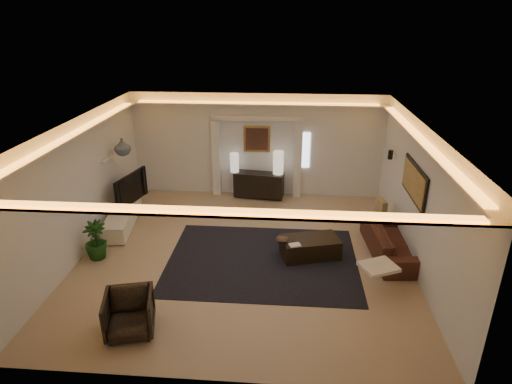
# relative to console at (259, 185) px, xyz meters

# --- Properties ---
(floor) EXTENTS (7.00, 7.00, 0.00)m
(floor) POSITION_rel_console_xyz_m (-0.08, -3.19, -0.40)
(floor) COLOR tan
(floor) RESTS_ON ground
(ceiling) EXTENTS (7.00, 7.00, 0.00)m
(ceiling) POSITION_rel_console_xyz_m (-0.08, -3.19, 2.50)
(ceiling) COLOR white
(ceiling) RESTS_ON ground
(wall_back) EXTENTS (7.00, 0.00, 7.00)m
(wall_back) POSITION_rel_console_xyz_m (-0.08, 0.31, 1.05)
(wall_back) COLOR silver
(wall_back) RESTS_ON ground
(wall_front) EXTENTS (7.00, 0.00, 7.00)m
(wall_front) POSITION_rel_console_xyz_m (-0.08, -6.69, 1.05)
(wall_front) COLOR silver
(wall_front) RESTS_ON ground
(wall_left) EXTENTS (0.00, 7.00, 7.00)m
(wall_left) POSITION_rel_console_xyz_m (-3.58, -3.19, 1.05)
(wall_left) COLOR silver
(wall_left) RESTS_ON ground
(wall_right) EXTENTS (0.00, 7.00, 7.00)m
(wall_right) POSITION_rel_console_xyz_m (3.42, -3.19, 1.05)
(wall_right) COLOR silver
(wall_right) RESTS_ON ground
(cove_soffit) EXTENTS (7.00, 7.00, 0.04)m
(cove_soffit) POSITION_rel_console_xyz_m (-0.08, -3.19, 2.22)
(cove_soffit) COLOR silver
(cove_soffit) RESTS_ON ceiling
(daylight_slit) EXTENTS (0.25, 0.03, 1.00)m
(daylight_slit) POSITION_rel_console_xyz_m (1.27, 0.29, 0.95)
(daylight_slit) COLOR white
(daylight_slit) RESTS_ON wall_back
(area_rug) EXTENTS (4.00, 3.00, 0.01)m
(area_rug) POSITION_rel_console_xyz_m (0.32, -3.39, -0.39)
(area_rug) COLOR black
(area_rug) RESTS_ON ground
(pilaster_left) EXTENTS (0.22, 0.20, 2.20)m
(pilaster_left) POSITION_rel_console_xyz_m (-1.23, 0.21, 0.70)
(pilaster_left) COLOR silver
(pilaster_left) RESTS_ON ground
(pilaster_right) EXTENTS (0.22, 0.20, 2.20)m
(pilaster_right) POSITION_rel_console_xyz_m (1.07, 0.21, 0.70)
(pilaster_right) COLOR silver
(pilaster_right) RESTS_ON ground
(alcove_header) EXTENTS (2.52, 0.20, 0.12)m
(alcove_header) POSITION_rel_console_xyz_m (-0.08, 0.21, 1.85)
(alcove_header) COLOR silver
(alcove_header) RESTS_ON wall_back
(painting_frame) EXTENTS (0.74, 0.04, 0.74)m
(painting_frame) POSITION_rel_console_xyz_m (-0.08, 0.28, 1.25)
(painting_frame) COLOR tan
(painting_frame) RESTS_ON wall_back
(painting_canvas) EXTENTS (0.62, 0.02, 0.62)m
(painting_canvas) POSITION_rel_console_xyz_m (-0.08, 0.26, 1.25)
(painting_canvas) COLOR #4C2D1E
(painting_canvas) RESTS_ON wall_back
(art_panel_frame) EXTENTS (0.04, 1.64, 0.74)m
(art_panel_frame) POSITION_rel_console_xyz_m (3.39, -2.89, 1.30)
(art_panel_frame) COLOR black
(art_panel_frame) RESTS_ON wall_right
(art_panel_gold) EXTENTS (0.02, 1.50, 0.62)m
(art_panel_gold) POSITION_rel_console_xyz_m (3.37, -2.89, 1.30)
(art_panel_gold) COLOR tan
(art_panel_gold) RESTS_ON wall_right
(wall_sconce) EXTENTS (0.12, 0.12, 0.22)m
(wall_sconce) POSITION_rel_console_xyz_m (3.30, -0.99, 1.28)
(wall_sconce) COLOR black
(wall_sconce) RESTS_ON wall_right
(wall_niche) EXTENTS (0.10, 0.55, 0.04)m
(wall_niche) POSITION_rel_console_xyz_m (-3.52, -1.79, 1.25)
(wall_niche) COLOR silver
(wall_niche) RESTS_ON wall_left
(console) EXTENTS (1.43, 0.61, 0.69)m
(console) POSITION_rel_console_xyz_m (0.00, 0.00, 0.00)
(console) COLOR black
(console) RESTS_ON ground
(lamp_left) EXTENTS (0.31, 0.31, 0.54)m
(lamp_left) POSITION_rel_console_xyz_m (-0.69, 0.06, 0.69)
(lamp_left) COLOR beige
(lamp_left) RESTS_ON console
(lamp_right) EXTENTS (0.34, 0.34, 0.64)m
(lamp_right) POSITION_rel_console_xyz_m (0.54, -0.00, 0.69)
(lamp_right) COLOR beige
(lamp_right) RESTS_ON console
(media_ledge) EXTENTS (0.81, 2.17, 0.40)m
(media_ledge) POSITION_rel_console_xyz_m (-3.23, -2.00, -0.18)
(media_ledge) COLOR silver
(media_ledge) RESTS_ON ground
(tv) EXTENTS (1.35, 0.47, 0.77)m
(tv) POSITION_rel_console_xyz_m (-3.23, -1.52, 0.44)
(tv) COLOR black
(tv) RESTS_ON media_ledge
(figurine) EXTENTS (0.16, 0.16, 0.35)m
(figurine) POSITION_rel_console_xyz_m (-3.12, -0.94, 0.24)
(figurine) COLOR black
(figurine) RESTS_ON media_ledge
(ginger_jar) EXTENTS (0.45, 0.45, 0.41)m
(ginger_jar) POSITION_rel_console_xyz_m (-3.23, -1.48, 1.48)
(ginger_jar) COLOR #505B62
(ginger_jar) RESTS_ON wall_niche
(plant) EXTENTS (0.51, 0.51, 0.84)m
(plant) POSITION_rel_console_xyz_m (-3.23, -3.54, 0.02)
(plant) COLOR #143910
(plant) RESTS_ON ground
(sofa) EXTENTS (2.17, 0.99, 0.62)m
(sofa) POSITION_rel_console_xyz_m (3.07, -2.88, -0.09)
(sofa) COLOR #4F3A1F
(sofa) RESTS_ON ground
(throw_blanket) EXTENTS (0.79, 0.73, 0.07)m
(throw_blanket) POSITION_rel_console_xyz_m (2.53, -4.32, 0.15)
(throw_blanket) COLOR beige
(throw_blanket) RESTS_ON sofa
(throw_pillow) EXTENTS (0.22, 0.46, 0.44)m
(throw_pillow) POSITION_rel_console_xyz_m (3.07, -1.66, 0.15)
(throw_pillow) COLOR #9D8A57
(throw_pillow) RESTS_ON sofa
(coffee_table) EXTENTS (1.34, 0.96, 0.45)m
(coffee_table) POSITION_rel_console_xyz_m (1.33, -3.12, -0.20)
(coffee_table) COLOR black
(coffee_table) RESTS_ON ground
(bowl) EXTENTS (0.28, 0.28, 0.06)m
(bowl) POSITION_rel_console_xyz_m (0.73, -3.29, 0.04)
(bowl) COLOR #432F23
(bowl) RESTS_ON coffee_table
(magazine) EXTENTS (0.28, 0.24, 0.03)m
(magazine) POSITION_rel_console_xyz_m (1.00, -3.45, 0.02)
(magazine) COLOR silver
(magazine) RESTS_ON coffee_table
(armchair) EXTENTS (0.93, 0.95, 0.71)m
(armchair) POSITION_rel_console_xyz_m (-1.70, -5.76, -0.04)
(armchair) COLOR black
(armchair) RESTS_ON ground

